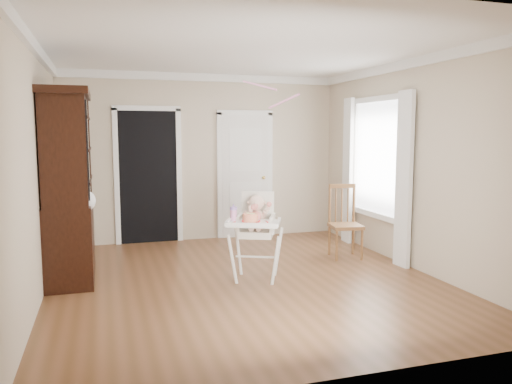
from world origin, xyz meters
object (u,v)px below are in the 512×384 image
object	(u,v)px
cake	(250,218)
dining_chair	(345,224)
high_chair	(256,225)
sippy_cup	(234,213)
china_cabinet	(69,186)

from	to	relation	value
cake	dining_chair	distance (m)	1.92
high_chair	sippy_cup	size ratio (longest dim) A/B	5.32
high_chair	dining_chair	size ratio (longest dim) A/B	1.04
cake	china_cabinet	size ratio (longest dim) A/B	0.10
sippy_cup	high_chair	bearing A→B (deg)	7.18
cake	sippy_cup	size ratio (longest dim) A/B	1.12
cake	high_chair	bearing A→B (deg)	58.51
sippy_cup	dining_chair	world-z (taller)	dining_chair
china_cabinet	dining_chair	distance (m)	3.70
high_chair	cake	world-z (taller)	high_chair
cake	china_cabinet	distance (m)	2.21
high_chair	china_cabinet	world-z (taller)	china_cabinet
high_chair	dining_chair	xyz separation A→B (m)	(1.53, 0.68, -0.18)
china_cabinet	dining_chair	world-z (taller)	china_cabinet
high_chair	cake	size ratio (longest dim) A/B	4.75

